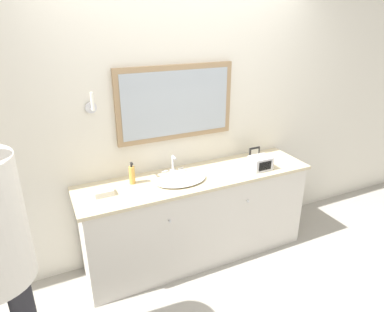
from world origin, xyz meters
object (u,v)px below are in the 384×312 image
(soap_bottle, at_px, (132,175))
(picture_frame, at_px, (254,153))
(appliance_box, at_px, (260,163))
(sink_basin, at_px, (180,178))

(soap_bottle, relative_size, picture_frame, 1.56)
(appliance_box, bearing_deg, soap_bottle, 168.96)
(sink_basin, bearing_deg, soap_bottle, 162.17)
(sink_basin, distance_m, appliance_box, 0.77)
(picture_frame, bearing_deg, appliance_box, -111.48)
(sink_basin, bearing_deg, appliance_box, -7.45)
(sink_basin, relative_size, picture_frame, 3.63)
(soap_bottle, height_order, picture_frame, soap_bottle)
(sink_basin, height_order, picture_frame, sink_basin)
(sink_basin, xyz_separation_m, picture_frame, (0.85, 0.12, 0.04))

